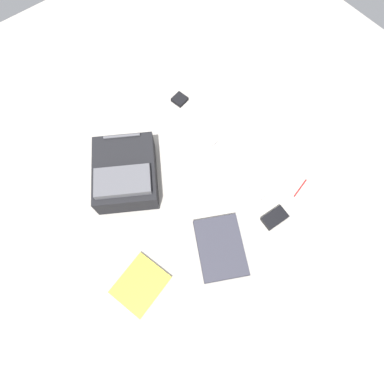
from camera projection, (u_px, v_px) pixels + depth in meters
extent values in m
plane|color=gray|center=(186.00, 193.00, 1.71)|extent=(3.70, 3.70, 0.00)
cube|color=black|center=(126.00, 173.00, 1.67)|extent=(0.51, 0.49, 0.15)
cube|color=#4C4C51|center=(123.00, 181.00, 1.55)|extent=(0.28, 0.32, 0.04)
cylinder|color=#4C4C51|center=(122.00, 136.00, 1.66)|extent=(0.12, 0.18, 0.02)
cube|color=#24242C|center=(221.00, 248.00, 1.59)|extent=(0.40, 0.36, 0.02)
cube|color=#2D2D38|center=(221.00, 247.00, 1.57)|extent=(0.39, 0.36, 0.01)
cube|color=silver|center=(140.00, 285.00, 1.52)|extent=(0.26, 0.28, 0.02)
cube|color=yellow|center=(140.00, 285.00, 1.51)|extent=(0.26, 0.29, 0.00)
ellipsoid|color=silver|center=(213.00, 137.00, 1.82)|extent=(0.12, 0.13, 0.04)
torus|color=silver|center=(258.00, 193.00, 1.70)|extent=(0.11, 0.11, 0.02)
cube|color=black|center=(275.00, 218.00, 1.64)|extent=(0.09, 0.14, 0.03)
cylinder|color=red|center=(300.00, 188.00, 1.72)|extent=(0.04, 0.13, 0.01)
cube|color=black|center=(180.00, 99.00, 1.92)|extent=(0.09, 0.09, 0.03)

